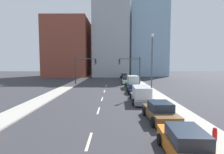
% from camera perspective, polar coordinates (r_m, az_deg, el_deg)
% --- Properties ---
extents(sidewalk_left, '(2.44, 89.35, 0.14)m').
position_cam_1_polar(sidewalk_left, '(46.61, -10.45, -1.09)').
color(sidewalk_left, '#ADA89E').
rests_on(sidewalk_left, ground).
extents(sidewalk_right, '(2.44, 89.35, 0.14)m').
position_cam_1_polar(sidewalk_right, '(46.17, 7.73, -1.11)').
color(sidewalk_right, '#ADA89E').
rests_on(sidewalk_right, ground).
extents(lane_stripe_at_9m, '(0.16, 2.40, 0.01)m').
position_cam_1_polar(lane_stripe_at_9m, '(10.91, -7.50, -19.97)').
color(lane_stripe_at_9m, beige).
rests_on(lane_stripe_at_9m, ground).
extents(lane_stripe_at_16m, '(0.16, 2.40, 0.01)m').
position_cam_1_polar(lane_stripe_at_16m, '(17.08, -4.44, -10.85)').
color(lane_stripe_at_16m, beige).
rests_on(lane_stripe_at_16m, ground).
extents(lane_stripe_at_21m, '(0.16, 2.40, 0.01)m').
position_cam_1_polar(lane_stripe_at_21m, '(22.41, -3.26, -7.15)').
color(lane_stripe_at_21m, beige).
rests_on(lane_stripe_at_21m, ground).
extents(lane_stripe_at_27m, '(0.16, 2.40, 0.01)m').
position_cam_1_polar(lane_stripe_at_27m, '(28.40, -2.49, -4.68)').
color(lane_stripe_at_27m, beige).
rests_on(lane_stripe_at_27m, ground).
extents(lane_stripe_at_34m, '(0.16, 2.40, 0.01)m').
position_cam_1_polar(lane_stripe_at_34m, '(35.49, -1.92, -2.84)').
color(lane_stripe_at_34m, beige).
rests_on(lane_stripe_at_34m, ground).
extents(building_brick_left, '(14.00, 16.00, 19.45)m').
position_cam_1_polar(building_brick_left, '(63.62, -13.93, 9.03)').
color(building_brick_left, brown).
rests_on(building_brick_left, ground).
extents(building_office_center, '(12.00, 20.00, 25.21)m').
position_cam_1_polar(building_office_center, '(65.99, -0.37, 11.50)').
color(building_office_center, '#A8A8AD').
rests_on(building_office_center, ground).
extents(building_glass_right, '(13.00, 20.00, 30.84)m').
position_cam_1_polar(building_glass_right, '(71.48, 10.87, 13.16)').
color(building_glass_right, '#8CADC6').
rests_on(building_glass_right, ground).
extents(traffic_signal_left, '(4.63, 0.35, 5.88)m').
position_cam_1_polar(traffic_signal_left, '(37.78, -9.89, 3.39)').
color(traffic_signal_left, '#38383D').
rests_on(traffic_signal_left, ground).
extents(traffic_signal_right, '(4.63, 0.35, 5.88)m').
position_cam_1_polar(traffic_signal_right, '(37.43, 6.99, 3.41)').
color(traffic_signal_right, '#38383D').
rests_on(traffic_signal_right, ground).
extents(street_lamp, '(0.44, 0.44, 8.81)m').
position_cam_1_polar(street_lamp, '(26.77, 12.90, 5.57)').
color(street_lamp, '#4C4C51').
rests_on(street_lamp, ground).
extents(fire_hydrant, '(0.26, 0.26, 0.84)m').
position_cam_1_polar(fire_hydrant, '(12.12, 30.52, -15.92)').
color(fire_hydrant, red).
rests_on(fire_hydrant, ground).
extents(sedan_orange, '(2.15, 4.86, 1.48)m').
position_cam_1_polar(sedan_orange, '(9.40, 23.10, -20.01)').
color(sedan_orange, orange).
rests_on(sedan_orange, ground).
extents(sedan_brown, '(2.26, 4.60, 1.48)m').
position_cam_1_polar(sedan_brown, '(14.56, 15.44, -10.94)').
color(sedan_brown, brown).
rests_on(sedan_brown, ground).
extents(box_truck_gray, '(2.47, 6.21, 1.85)m').
position_cam_1_polar(box_truck_gray, '(20.78, 9.50, -5.62)').
color(box_truck_gray, slate).
rests_on(box_truck_gray, ground).
extents(sedan_navy, '(2.12, 4.29, 1.37)m').
position_cam_1_polar(sedan_navy, '(26.94, 7.27, -3.86)').
color(sedan_navy, '#141E47').
rests_on(sedan_navy, ground).
extents(box_truck_green, '(2.36, 6.31, 2.24)m').
position_cam_1_polar(box_truck_green, '(32.81, 6.72, -1.62)').
color(box_truck_green, '#1E6033').
rests_on(box_truck_green, ground).
extents(sedan_white, '(2.24, 4.84, 1.54)m').
position_cam_1_polar(sedan_white, '(39.67, 4.72, -1.07)').
color(sedan_white, silver).
rests_on(sedan_white, ground).
extents(sedan_blue, '(2.20, 4.66, 1.39)m').
position_cam_1_polar(sedan_blue, '(45.51, 4.95, -0.44)').
color(sedan_blue, navy).
rests_on(sedan_blue, ground).
extents(sedan_black, '(2.23, 4.62, 1.53)m').
position_cam_1_polar(sedan_black, '(52.11, 3.99, 0.25)').
color(sedan_black, black).
rests_on(sedan_black, ground).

